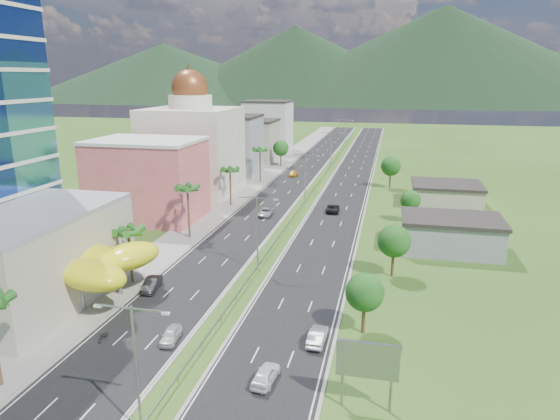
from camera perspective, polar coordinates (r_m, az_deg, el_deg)
The scene contains 37 objects.
ground at distance 64.01m, azimuth -4.94°, elevation -10.15°, with size 500.00×500.00×0.00m, color #2D5119.
road_left at distance 149.79m, azimuth 2.68°, elevation 4.60°, with size 11.00×260.00×0.04m, color black.
road_right at distance 147.99m, azimuth 8.42°, elevation 4.33°, with size 11.00×260.00×0.04m, color black.
sidewalk_left at distance 151.69m, azimuth -0.87°, elevation 4.76°, with size 7.00×260.00×0.12m, color gray.
median_guardrail at distance 131.07m, azimuth 4.53°, elevation 3.32°, with size 0.10×216.06×0.76m.
streetlight_median_a at distance 40.57m, azimuth -16.21°, elevation -15.90°, with size 6.04×0.25×11.00m.
streetlight_median_b at distance 70.55m, azimuth -2.63°, elevation -1.81°, with size 6.04×0.25×11.00m.
streetlight_median_c at distance 108.56m, azimuth 2.93°, elevation 4.19°, with size 6.04×0.25×11.00m.
streetlight_median_d at distance 152.54m, azimuth 5.84°, elevation 7.29°, with size 6.04×0.25×11.00m.
streetlight_median_e at distance 196.98m, azimuth 7.45°, elevation 8.99°, with size 6.04×0.25×11.00m.
lime_canopy at distance 67.40m, azimuth -22.62°, elevation -5.40°, with size 18.00×15.00×7.40m.
pink_shophouse at distance 100.41m, azimuth -14.87°, elevation 3.24°, with size 20.00×15.00×15.00m, color #CE545C.
domed_building at distance 120.34m, azimuth -9.98°, elevation 7.28°, with size 20.00×20.00×28.70m.
midrise_grey at distance 143.66m, azimuth -5.74°, elevation 7.32°, with size 16.00×15.00×16.00m, color gray.
midrise_beige at distance 164.70m, azimuth -3.31°, elevation 7.83°, with size 16.00×15.00×13.00m, color #B2AC93.
midrise_white at distance 186.50m, azimuth -1.37°, elevation 9.47°, with size 16.00×15.00×18.00m, color silver.
billboard at distance 43.55m, azimuth 9.98°, elevation -16.75°, with size 5.20×0.35×6.20m.
shed_near at distance 84.43m, azimuth 18.94°, elevation -2.79°, with size 15.00×10.00×5.00m, color gray.
shed_far at distance 113.55m, azimuth 18.44°, elevation 1.56°, with size 14.00×12.00×4.40m, color #B2AC93.
palm_tree_b at distance 69.16m, azimuth -16.92°, elevation -2.54°, with size 3.60×3.60×8.10m.
palm_tree_c at distance 86.09m, azimuth -10.53°, elevation 2.26°, with size 3.60×3.60×9.60m.
palm_tree_d at distance 107.34m, azimuth -5.73°, elevation 4.44°, with size 3.60×3.60×8.60m.
palm_tree_e at distance 130.85m, azimuth -2.30°, elevation 6.76°, with size 3.60×3.60×9.40m.
leafy_tree_lfar at distance 155.28m, azimuth 0.10°, elevation 7.07°, with size 4.90×4.90×8.05m.
leafy_tree_ra at distance 54.93m, azimuth 9.66°, elevation -9.27°, with size 4.20×4.20×6.90m.
leafy_tree_rb at distance 70.63m, azimuth 12.91°, elevation -3.50°, with size 4.55×4.55×7.47m.
leafy_tree_rc at distance 97.89m, azimuth 14.68°, elevation 1.08°, with size 3.85×3.85×6.33m.
leafy_tree_rd at distance 126.95m, azimuth 12.54°, elevation 4.91°, with size 4.90×4.90×8.05m.
mountain_ridge at distance 507.57m, azimuth 17.74°, elevation 11.31°, with size 860.00×140.00×90.00m, color black, non-canonical shape.
car_white_near_left at distance 55.59m, azimuth -12.39°, elevation -13.78°, with size 1.61×4.01×1.36m, color silver.
car_dark_left at distance 68.20m, azimuth -14.46°, elevation -8.19°, with size 1.68×4.81×1.58m, color black.
car_silver_mid_left at distance 100.08m, azimuth -1.64°, elevation -0.25°, with size 2.45×5.31×1.48m, color #A0A4A7.
car_yellow_far_left at distance 140.01m, azimuth 1.55°, elevation 4.18°, with size 1.98×4.88×1.42m, color gold.
car_white_near_right at distance 48.08m, azimuth -1.66°, elevation -18.29°, with size 1.77×4.40×1.50m, color white.
car_silver_right at distance 54.16m, azimuth 4.29°, elevation -14.16°, with size 1.63×4.67×1.54m, color #A2A5A9.
car_dark_far_right at distance 103.54m, azimuth 6.05°, elevation 0.21°, with size 2.52×5.46×1.52m, color black.
motorcycle at distance 57.68m, azimuth -19.54°, elevation -13.29°, with size 0.58×1.93×1.24m, color black.
Camera 1 is at (17.92, -55.09, 27.23)m, focal length 32.00 mm.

